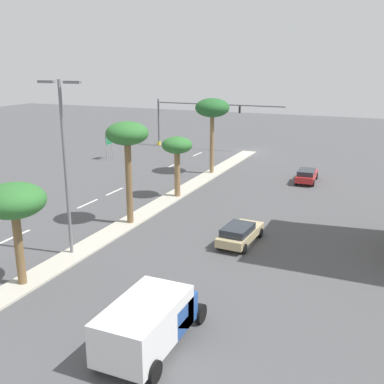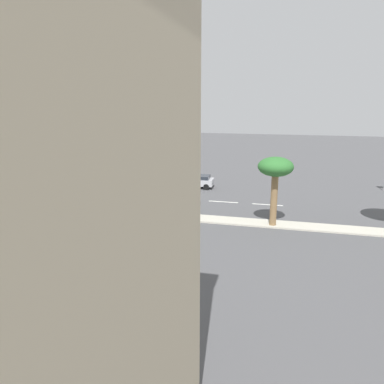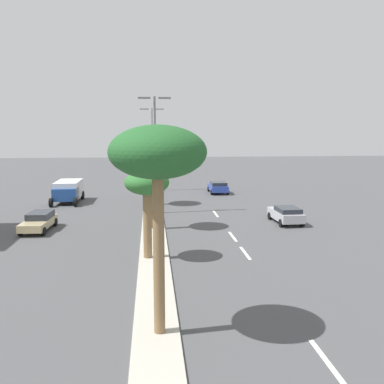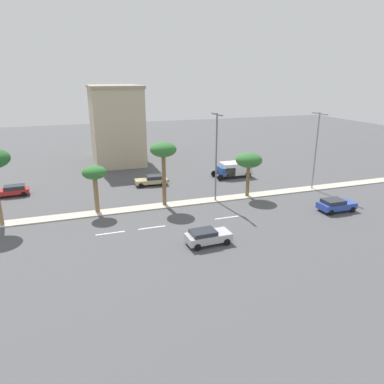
# 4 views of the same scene
# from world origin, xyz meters

# --- Properties ---
(ground_plane) EXTENTS (160.00, 160.00, 0.00)m
(ground_plane) POSITION_xyz_m (0.00, 32.67, 0.00)
(ground_plane) COLOR #4C4C4F
(median_curb) EXTENTS (1.80, 84.00, 0.12)m
(median_curb) POSITION_xyz_m (0.00, 42.00, 0.06)
(median_curb) COLOR #B7B2A3
(median_curb) RESTS_ON ground
(lane_stripe_rear) EXTENTS (0.20, 2.80, 0.01)m
(lane_stripe_rear) POSITION_xyz_m (5.73, 23.66, 0.01)
(lane_stripe_rear) COLOR silver
(lane_stripe_rear) RESTS_ON ground
(lane_stripe_right) EXTENTS (0.20, 2.80, 0.01)m
(lane_stripe_right) POSITION_xyz_m (5.73, 27.81, 0.01)
(lane_stripe_right) COLOR silver
(lane_stripe_right) RESTS_ON ground
(lane_stripe_far) EXTENTS (0.20, 2.80, 0.01)m
(lane_stripe_far) POSITION_xyz_m (5.73, 36.11, 0.01)
(lane_stripe_far) COLOR silver
(lane_stripe_far) RESTS_ON ground
(palm_tree_front) EXTENTS (2.64, 2.64, 5.26)m
(palm_tree_front) POSITION_xyz_m (-0.37, 22.99, 4.41)
(palm_tree_front) COLOR olive
(palm_tree_front) RESTS_ON median_curb
(palm_tree_trailing) EXTENTS (3.01, 3.01, 7.41)m
(palm_tree_trailing) POSITION_xyz_m (-0.17, 30.69, 6.42)
(palm_tree_trailing) COLOR brown
(palm_tree_trailing) RESTS_ON median_curb
(palm_tree_center) EXTENTS (3.27, 3.27, 5.51)m
(palm_tree_center) POSITION_xyz_m (0.07, 41.43, 4.63)
(palm_tree_center) COLOR brown
(palm_tree_center) RESTS_ON median_curb
(street_lamp_rear) EXTENTS (2.90, 0.24, 10.47)m
(street_lamp_rear) POSITION_xyz_m (0.27, 36.99, 6.21)
(street_lamp_rear) COLOR slate
(street_lamp_rear) RESTS_ON median_curb
(sedan_silver_near) EXTENTS (2.13, 4.15, 1.39)m
(sedan_silver_near) POSITION_xyz_m (10.95, 31.78, 0.76)
(sedan_silver_near) COLOR #B2B2B7
(sedan_silver_near) RESTS_ON ground
(sedan_blue_right) EXTENTS (2.13, 4.14, 1.42)m
(sedan_blue_right) POSITION_xyz_m (7.89, 48.55, 0.77)
(sedan_blue_right) COLOR #2D47AD
(sedan_blue_right) RESTS_ON ground
(sedan_tan_outboard) EXTENTS (2.10, 4.55, 1.35)m
(sedan_tan_outboard) POSITION_xyz_m (-8.76, 31.17, 0.73)
(sedan_tan_outboard) COLOR tan
(sedan_tan_outboard) RESTS_ON ground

